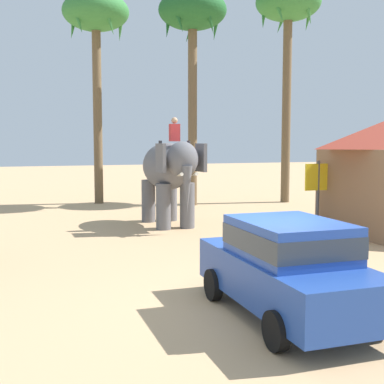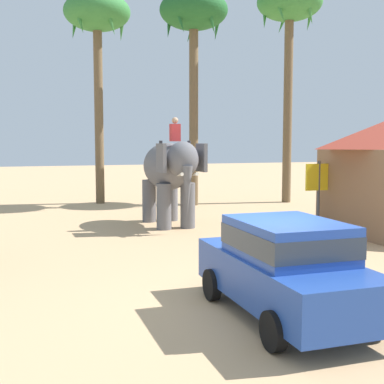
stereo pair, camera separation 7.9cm
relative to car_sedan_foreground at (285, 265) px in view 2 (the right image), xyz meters
The scene contains 7 objects.
ground_plane 1.06m from the car_sedan_foreground, 101.33° to the left, with size 120.00×120.00×0.00m, color tan.
car_sedan_foreground is the anchor object (origin of this frame).
elephant_with_mahout 10.13m from the car_sedan_foreground, 83.47° to the left, with size 1.63×3.87×3.88m.
palm_tree_behind_elephant 19.43m from the car_sedan_foreground, 59.19° to the left, with size 3.20×3.20×10.77m.
palm_tree_near_hut 19.48m from the car_sedan_foreground, 89.97° to the left, with size 3.20×3.20×10.17m.
palm_tree_left_of_road 17.88m from the car_sedan_foreground, 75.11° to the left, with size 3.20×3.20×10.07m.
signboard_yellow 9.08m from the car_sedan_foreground, 52.38° to the left, with size 1.00×0.10×2.40m.
Camera 2 is at (-4.37, -7.99, 3.01)m, focal length 47.81 mm.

